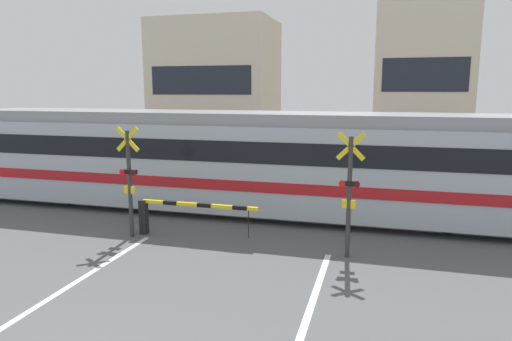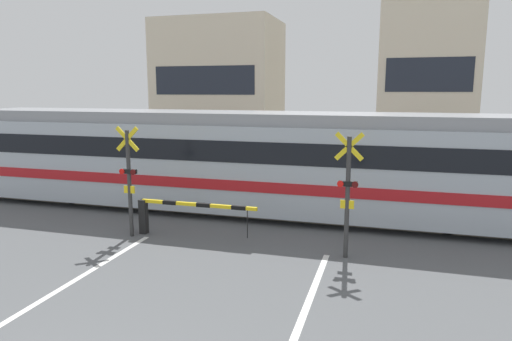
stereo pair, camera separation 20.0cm
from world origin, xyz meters
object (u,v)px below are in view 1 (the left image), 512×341
(crossing_signal_left, at_px, (129,177))
(pedestrian, at_px, (279,165))
(crossing_barrier_near, at_px, (172,211))
(crossing_barrier_far, at_px, (330,180))
(commuter_train, at_px, (244,159))
(crossing_signal_right, at_px, (349,189))

(crossing_signal_left, xyz_separation_m, pedestrian, (2.48, 7.46, -0.75))
(crossing_barrier_near, height_order, crossing_signal_left, crossing_signal_left)
(crossing_barrier_near, xyz_separation_m, crossing_signal_left, (-1.08, -0.32, 0.95))
(crossing_barrier_near, xyz_separation_m, crossing_barrier_far, (3.68, 5.62, 0.00))
(commuter_train, distance_m, crossing_signal_right, 4.93)
(pedestrian, bearing_deg, commuter_train, -93.62)
(crossing_signal_left, xyz_separation_m, crossing_signal_right, (5.83, 0.00, 0.00))
(crossing_signal_left, bearing_deg, crossing_barrier_far, 51.31)
(crossing_barrier_near, distance_m, crossing_signal_right, 4.86)
(crossing_barrier_near, bearing_deg, crossing_signal_right, -3.83)
(crossing_signal_right, distance_m, pedestrian, 8.21)
(commuter_train, relative_size, crossing_signal_left, 6.60)
(commuter_train, distance_m, crossing_signal_left, 4.01)
(crossing_barrier_far, relative_size, pedestrian, 2.12)
(commuter_train, height_order, crossing_signal_left, commuter_train)
(commuter_train, distance_m, crossing_barrier_near, 3.40)
(commuter_train, height_order, crossing_signal_right, commuter_train)
(crossing_signal_left, relative_size, pedestrian, 1.88)
(crossing_barrier_near, height_order, pedestrian, pedestrian)
(crossing_signal_right, relative_size, pedestrian, 1.88)
(crossing_barrier_near, distance_m, crossing_signal_left, 1.47)
(crossing_signal_left, bearing_deg, commuter_train, 56.46)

